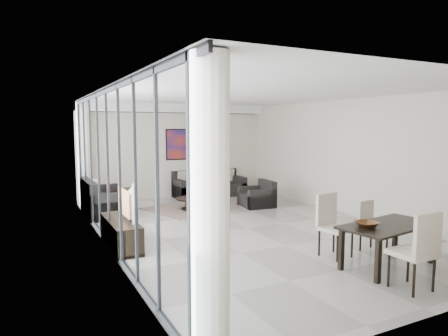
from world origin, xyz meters
TOP-DOWN VIEW (x-y plane):
  - room_shell at (0.46, 0.00)m, footprint 6.00×9.00m
  - window_wall at (-2.86, 0.00)m, footprint 0.37×8.95m
  - soffit at (0.00, 4.30)m, footprint 5.98×0.40m
  - painting at (0.50, 4.47)m, footprint 1.68×0.04m
  - chandelier at (0.30, 2.50)m, footprint 0.66×0.66m
  - rug at (-0.13, 2.60)m, footprint 2.97×2.58m
  - coffee_table at (-0.30, 2.39)m, footprint 0.90×0.90m
  - bowl_coffee at (-0.29, 2.39)m, footprint 0.29×0.29m
  - sofa_main at (0.94, 4.07)m, footprint 2.24×0.92m
  - loveseat at (-2.55, 2.88)m, footprint 1.00×1.77m
  - armchair at (1.46, 1.93)m, footprint 0.89×0.93m
  - side_table at (-1.87, 3.24)m, footprint 0.41×0.41m
  - tv_console at (-2.76, -0.09)m, footprint 0.46×1.62m
  - television at (-2.60, -0.06)m, footprint 0.39×1.02m
  - dining_table at (0.79, -3.07)m, footprint 1.74×1.05m
  - dining_chair_sw at (0.35, -3.95)m, footprint 0.51×0.51m
  - dining_chair_nw at (0.37, -2.23)m, footprint 0.56×0.56m
  - dining_chair_ne at (1.19, -2.32)m, footprint 0.47×0.47m
  - bowl_dining at (0.36, -3.03)m, footprint 0.34×0.34m

SIDE VIEW (x-z plane):
  - rug at x=-0.13m, z-range 0.00..0.01m
  - coffee_table at x=-0.30m, z-range 0.02..0.33m
  - armchair at x=1.46m, z-range -0.11..0.61m
  - tv_console at x=-2.76m, z-range 0.00..0.51m
  - sofa_main at x=0.94m, z-range -0.13..0.68m
  - loveseat at x=-2.55m, z-range -0.14..0.74m
  - bowl_coffee at x=-0.29m, z-range 0.31..0.39m
  - side_table at x=-1.87m, z-range 0.10..0.66m
  - dining_chair_ne at x=1.19m, z-range 0.06..0.95m
  - dining_table at x=0.79m, z-range 0.25..0.94m
  - dining_chair_nw at x=0.37m, z-range 0.08..1.15m
  - dining_chair_sw at x=0.35m, z-range 0.09..1.19m
  - bowl_dining at x=0.36m, z-range 0.68..0.77m
  - television at x=-2.60m, z-range 0.51..1.09m
  - room_shell at x=0.46m, z-range 0.00..2.90m
  - window_wall at x=-2.86m, z-range 0.02..2.92m
  - painting at x=0.50m, z-range 1.16..2.14m
  - chandelier at x=0.30m, z-range 2.00..2.71m
  - soffit at x=0.00m, z-range 2.64..2.90m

